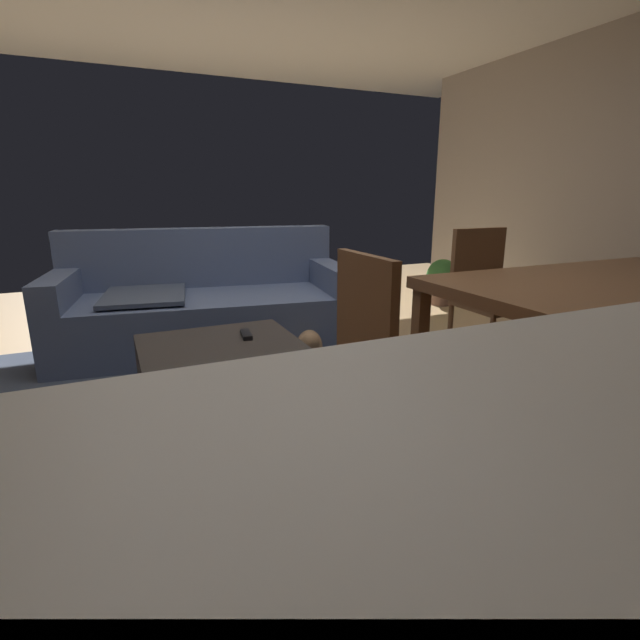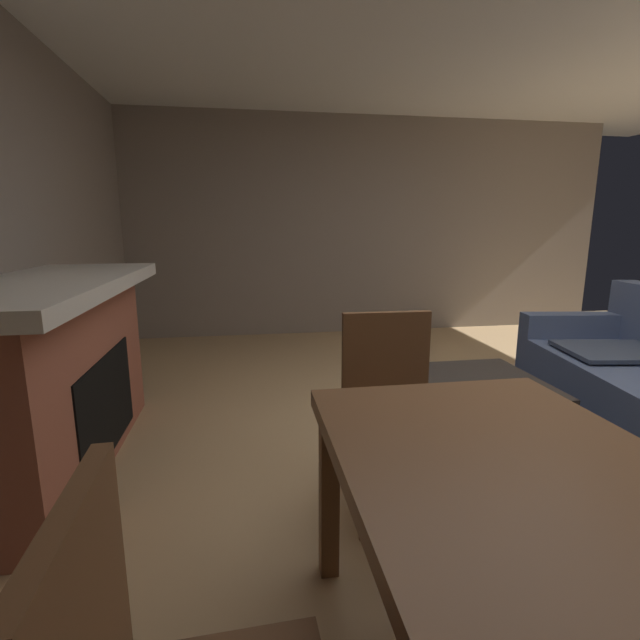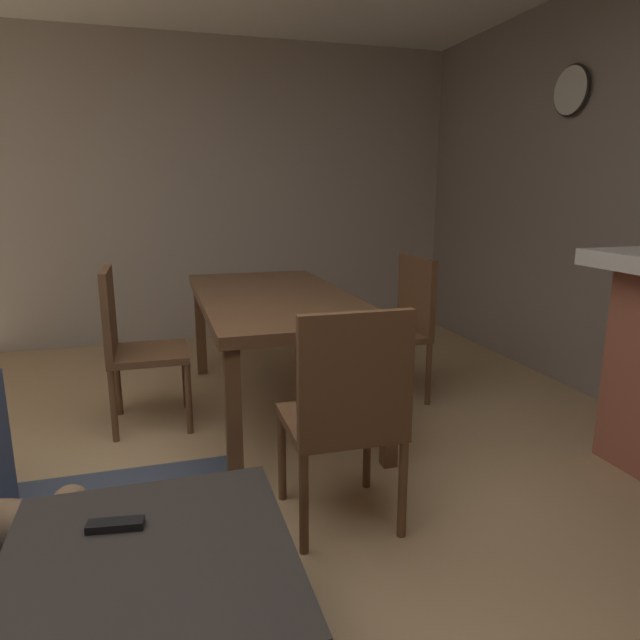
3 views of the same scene
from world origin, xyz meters
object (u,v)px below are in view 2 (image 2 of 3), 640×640
object	(u,v)px
fireplace	(49,375)
dining_table	(606,583)
ottoman_coffee_table	(476,409)
tv_remote	(506,386)
small_dog	(631,466)
dining_chair_west	(391,399)

from	to	relation	value
fireplace	dining_table	bearing A→B (deg)	42.37
ottoman_coffee_table	dining_table	xyz separation A→B (m)	(1.87, -0.75, 0.47)
dining_table	tv_remote	bearing A→B (deg)	153.86
fireplace	small_dog	xyz separation A→B (m)	(0.75, 2.97, -0.39)
fireplace	dining_table	world-z (taller)	fireplace
dining_table	small_dog	xyz separation A→B (m)	(-1.17, 1.22, -0.51)
ottoman_coffee_table	small_dog	xyz separation A→B (m)	(0.70, 0.47, -0.04)
fireplace	ottoman_coffee_table	world-z (taller)	fireplace
dining_chair_west	small_dog	distance (m)	1.28
ottoman_coffee_table	dining_table	size ratio (longest dim) A/B	0.44
fireplace	tv_remote	xyz separation A→B (m)	(0.21, 2.59, -0.13)
dining_table	dining_chair_west	size ratio (longest dim) A/B	2.02
dining_table	small_dog	world-z (taller)	dining_table
dining_chair_west	small_dog	size ratio (longest dim) A/B	1.65
tv_remote	dining_chair_west	xyz separation A→B (m)	(0.38, -0.84, 0.12)
tv_remote	small_dog	size ratio (longest dim) A/B	0.28
dining_table	dining_chair_west	distance (m)	1.34
tv_remote	dining_table	distance (m)	1.92
ottoman_coffee_table	dining_table	bearing A→B (deg)	-21.79
tv_remote	small_dog	bearing A→B (deg)	43.37
dining_chair_west	small_dog	world-z (taller)	dining_chair_west
ottoman_coffee_table	tv_remote	xyz separation A→B (m)	(0.16, 0.09, 0.21)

